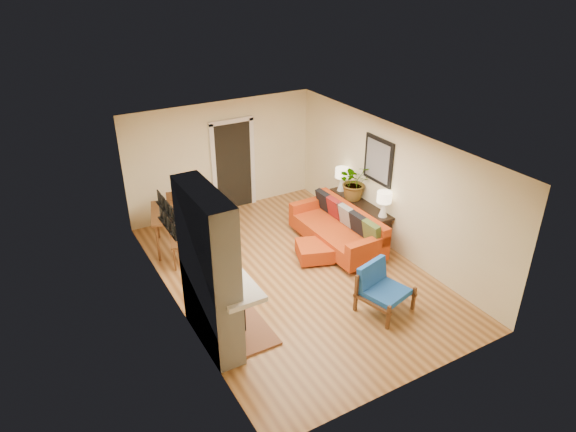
{
  "coord_description": "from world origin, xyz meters",
  "views": [
    {
      "loc": [
        -4.18,
        -7.11,
        5.5
      ],
      "look_at": [
        0.0,
        0.2,
        1.15
      ],
      "focal_mm": 32.0,
      "sensor_mm": 36.0,
      "label": 1
    }
  ],
  "objects_px": {
    "sofa": "(340,228)",
    "ottoman": "(315,251)",
    "lamp_near": "(384,201)",
    "console_table": "(360,209)",
    "dining_table": "(176,218)",
    "lamp_far": "(342,176)",
    "blue_chair": "(380,286)",
    "houseplant": "(355,181)"
  },
  "relations": [
    {
      "from": "dining_table",
      "to": "console_table",
      "type": "distance_m",
      "value": 3.89
    },
    {
      "from": "blue_chair",
      "to": "console_table",
      "type": "bearing_deg",
      "value": 60.69
    },
    {
      "from": "lamp_near",
      "to": "blue_chair",
      "type": "bearing_deg",
      "value": -129.41
    },
    {
      "from": "lamp_far",
      "to": "houseplant",
      "type": "xyz_separation_m",
      "value": [
        -0.01,
        -0.49,
        0.07
      ]
    },
    {
      "from": "dining_table",
      "to": "houseplant",
      "type": "xyz_separation_m",
      "value": [
        3.63,
        -1.14,
        0.45
      ]
    },
    {
      "from": "ottoman",
      "to": "houseplant",
      "type": "bearing_deg",
      "value": 25.95
    },
    {
      "from": "sofa",
      "to": "ottoman",
      "type": "relative_size",
      "value": 2.61
    },
    {
      "from": "lamp_near",
      "to": "lamp_far",
      "type": "height_order",
      "value": "same"
    },
    {
      "from": "ottoman",
      "to": "console_table",
      "type": "relative_size",
      "value": 0.47
    },
    {
      "from": "console_table",
      "to": "blue_chair",
      "type": "bearing_deg",
      "value": -119.31
    },
    {
      "from": "console_table",
      "to": "dining_table",
      "type": "bearing_deg",
      "value": 159.34
    },
    {
      "from": "ottoman",
      "to": "lamp_far",
      "type": "distance_m",
      "value": 2.06
    },
    {
      "from": "console_table",
      "to": "lamp_near",
      "type": "xyz_separation_m",
      "value": [
        0.0,
        -0.74,
        0.49
      ]
    },
    {
      "from": "blue_chair",
      "to": "ottoman",
      "type": "bearing_deg",
      "value": 93.99
    },
    {
      "from": "sofa",
      "to": "blue_chair",
      "type": "bearing_deg",
      "value": -106.67
    },
    {
      "from": "lamp_near",
      "to": "lamp_far",
      "type": "bearing_deg",
      "value": 90.0
    },
    {
      "from": "lamp_far",
      "to": "houseplant",
      "type": "height_order",
      "value": "houseplant"
    },
    {
      "from": "ottoman",
      "to": "lamp_near",
      "type": "xyz_separation_m",
      "value": [
        1.44,
        -0.27,
        0.86
      ]
    },
    {
      "from": "console_table",
      "to": "sofa",
      "type": "bearing_deg",
      "value": -160.79
    },
    {
      "from": "sofa",
      "to": "ottoman",
      "type": "xyz_separation_m",
      "value": [
        -0.76,
        -0.23,
        -0.19
      ]
    },
    {
      "from": "sofa",
      "to": "blue_chair",
      "type": "height_order",
      "value": "sofa"
    },
    {
      "from": "dining_table",
      "to": "lamp_near",
      "type": "distance_m",
      "value": 4.23
    },
    {
      "from": "dining_table",
      "to": "console_table",
      "type": "bearing_deg",
      "value": -20.66
    },
    {
      "from": "console_table",
      "to": "houseplant",
      "type": "bearing_deg",
      "value": 92.47
    },
    {
      "from": "ottoman",
      "to": "dining_table",
      "type": "relative_size",
      "value": 0.44
    },
    {
      "from": "sofa",
      "to": "blue_chair",
      "type": "distance_m",
      "value": 2.19
    },
    {
      "from": "sofa",
      "to": "houseplant",
      "type": "distance_m",
      "value": 1.11
    },
    {
      "from": "lamp_near",
      "to": "lamp_far",
      "type": "distance_m",
      "value": 1.46
    },
    {
      "from": "ottoman",
      "to": "lamp_far",
      "type": "height_order",
      "value": "lamp_far"
    },
    {
      "from": "dining_table",
      "to": "houseplant",
      "type": "distance_m",
      "value": 3.83
    },
    {
      "from": "sofa",
      "to": "lamp_far",
      "type": "bearing_deg",
      "value": 54.58
    },
    {
      "from": "blue_chair",
      "to": "console_table",
      "type": "relative_size",
      "value": 0.52
    },
    {
      "from": "blue_chair",
      "to": "lamp_far",
      "type": "distance_m",
      "value": 3.38
    },
    {
      "from": "sofa",
      "to": "console_table",
      "type": "relative_size",
      "value": 1.22
    },
    {
      "from": "ottoman",
      "to": "lamp_near",
      "type": "distance_m",
      "value": 1.7
    },
    {
      "from": "ottoman",
      "to": "houseplant",
      "type": "distance_m",
      "value": 1.84
    },
    {
      "from": "lamp_far",
      "to": "console_table",
      "type": "bearing_deg",
      "value": -90.0
    },
    {
      "from": "sofa",
      "to": "houseplant",
      "type": "height_order",
      "value": "houseplant"
    },
    {
      "from": "dining_table",
      "to": "blue_chair",
      "type": "bearing_deg",
      "value": -57.84
    },
    {
      "from": "sofa",
      "to": "ottoman",
      "type": "distance_m",
      "value": 0.81
    },
    {
      "from": "dining_table",
      "to": "sofa",
      "type": "bearing_deg",
      "value": -28.57
    },
    {
      "from": "sofa",
      "to": "lamp_near",
      "type": "distance_m",
      "value": 1.08
    }
  ]
}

